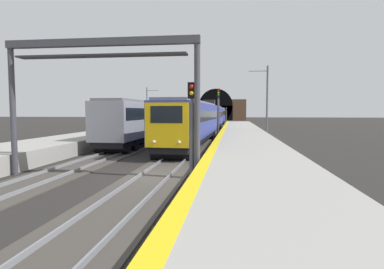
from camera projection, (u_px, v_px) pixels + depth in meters
The scene contains 14 objects.
ground_plane at pixel (155, 178), 15.35m from camera, with size 320.00×320.00×0.00m, color #282623.
platform_right at pixel (255, 170), 14.71m from camera, with size 112.00×4.90×1.01m, color #9E9B93.
platform_right_edge_strip at pixel (207, 158), 14.96m from camera, with size 112.00×0.50×0.01m, color yellow.
track_main_line at pixel (155, 177), 15.34m from camera, with size 160.00×2.95×0.21m.
track_adjacent_line at pixel (55, 174), 15.99m from camera, with size 160.00×3.02×0.21m.
train_main_approaching at pixel (209, 117), 49.62m from camera, with size 61.53×3.42×4.96m.
train_adjacent_platform at pixel (167, 117), 42.60m from camera, with size 40.96×3.10×5.02m.
railway_signal_near at pixel (192, 122), 14.87m from camera, with size 0.39×0.38×4.51m.
railway_signal_mid at pixel (218, 108), 40.73m from camera, with size 0.39×0.38×6.05m.
railway_signal_far at pixel (226, 114), 86.65m from camera, with size 0.39×0.38×4.34m.
overhead_signal_gantry at pixel (101, 71), 15.14m from camera, with size 0.70×9.46×6.60m.
tunnel_portal at pixel (216, 110), 114.64m from camera, with size 2.42×21.39×11.98m.
catenary_mast_near at pixel (267, 101), 37.00m from camera, with size 0.22×2.26×8.41m.
catenary_mast_far at pixel (147, 107), 61.03m from camera, with size 0.22×2.34×7.72m.
Camera 1 is at (-14.81, -3.69, 3.18)m, focal length 30.02 mm.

